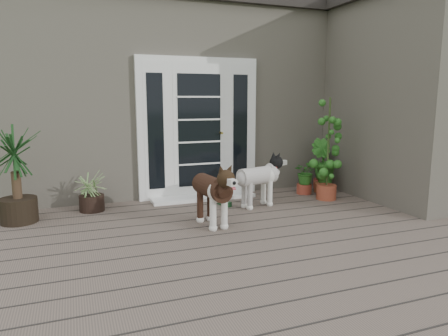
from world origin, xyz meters
name	(u,v)px	position (x,y,z in m)	size (l,w,h in m)	color
deck	(275,243)	(0.00, 0.40, 0.06)	(6.20, 4.60, 0.12)	#6B5B4C
house_main	(178,104)	(0.00, 4.65, 1.55)	(7.40, 4.00, 3.10)	#665E54
roof_main	(176,18)	(0.00, 4.65, 3.20)	(7.60, 4.20, 0.20)	#2D2826
house_wing	(411,105)	(2.90, 1.50, 1.55)	(1.60, 2.40, 3.10)	#665E54
door_unit	(199,128)	(-0.20, 2.60, 1.19)	(1.90, 0.14, 2.15)	white
door_step	(203,197)	(-0.20, 2.40, 0.14)	(1.60, 0.40, 0.05)	white
brindle_dog	(212,198)	(-0.51, 1.08, 0.47)	(0.36, 0.83, 0.69)	#3C2216
white_dog	(257,184)	(0.38, 1.68, 0.45)	(0.34, 0.79, 0.66)	white
spider_plant	(91,190)	(-1.84, 2.28, 0.42)	(0.56, 0.56, 0.59)	#7B9E61
yucca	(16,174)	(-2.72, 2.05, 0.73)	(0.84, 0.84, 1.22)	black
herb_a	(304,179)	(1.44, 2.14, 0.36)	(0.38, 0.38, 0.48)	#215518
herb_b	(323,172)	(1.79, 2.13, 0.45)	(0.44, 0.44, 0.66)	#21611B
herb_c	(323,173)	(1.96, 2.40, 0.39)	(0.34, 0.34, 0.53)	#27651C
sapling	(328,147)	(1.56, 1.71, 0.92)	(0.47, 0.47, 1.60)	#1C5819
clog_left	(224,202)	(-0.04, 1.91, 0.16)	(0.14, 0.29, 0.09)	#15361A
clog_right	(225,194)	(0.16, 2.39, 0.16)	(0.13, 0.28, 0.09)	black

